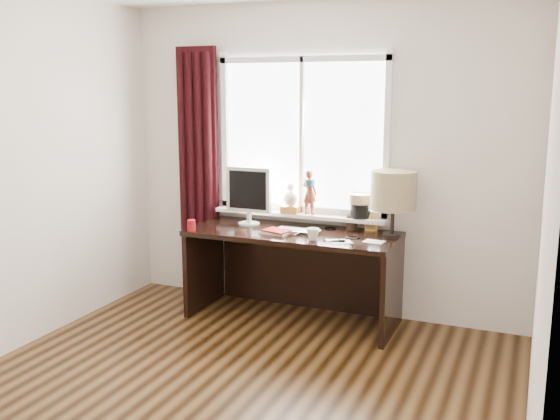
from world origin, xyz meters
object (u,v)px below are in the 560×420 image
at_px(laptop, 298,231).
at_px(desk, 297,258).
at_px(red_cup, 191,225).
at_px(monitor, 249,192).
at_px(table_lamp, 393,191).
at_px(mug, 313,234).

height_order(laptop, desk, laptop).
bearing_deg(red_cup, monitor, 51.06).
distance_m(red_cup, desk, 0.91).
xyz_separation_m(red_cup, table_lamp, (1.55, 0.42, 0.32)).
xyz_separation_m(desk, monitor, (-0.44, 0.01, 0.52)).
xyz_separation_m(laptop, monitor, (-0.50, 0.13, 0.26)).
bearing_deg(desk, laptop, -64.99).
bearing_deg(laptop, table_lamp, 14.86).
bearing_deg(table_lamp, laptop, -168.52).
relative_size(desk, table_lamp, 3.27).
distance_m(laptop, desk, 0.29).
xyz_separation_m(mug, red_cup, (-1.02, -0.09, -0.00)).
distance_m(desk, monitor, 0.68).
distance_m(mug, table_lamp, 0.70).
bearing_deg(monitor, desk, -0.74).
relative_size(monitor, table_lamp, 0.94).
height_order(desk, table_lamp, table_lamp).
bearing_deg(laptop, mug, -39.73).
bearing_deg(red_cup, laptop, 18.31).
bearing_deg(mug, laptop, 136.89).
bearing_deg(monitor, laptop, -14.60).
height_order(mug, monitor, monitor).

